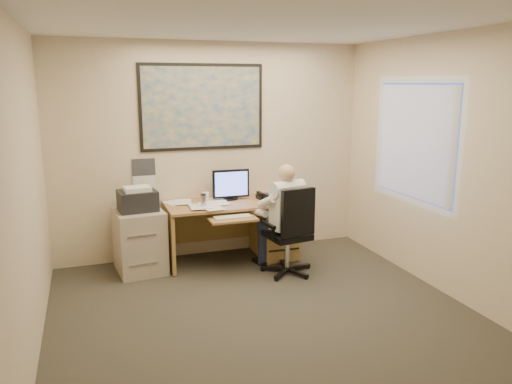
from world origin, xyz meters
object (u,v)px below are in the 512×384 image
object	(u,v)px
filing_cabinet	(139,235)
office_chair	(288,249)
desk	(255,223)
person	(287,219)

from	to	relation	value
filing_cabinet	office_chair	bearing A→B (deg)	-28.35
desk	filing_cabinet	size ratio (longest dim) A/B	1.56
filing_cabinet	person	size ratio (longest dim) A/B	0.80
office_chair	desk	bearing A→B (deg)	94.93
filing_cabinet	office_chair	world-z (taller)	office_chair
filing_cabinet	office_chair	distance (m)	1.76
person	filing_cabinet	bearing A→B (deg)	144.24
desk	person	bearing A→B (deg)	-74.73
office_chair	person	bearing A→B (deg)	76.77
filing_cabinet	person	distance (m)	1.74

